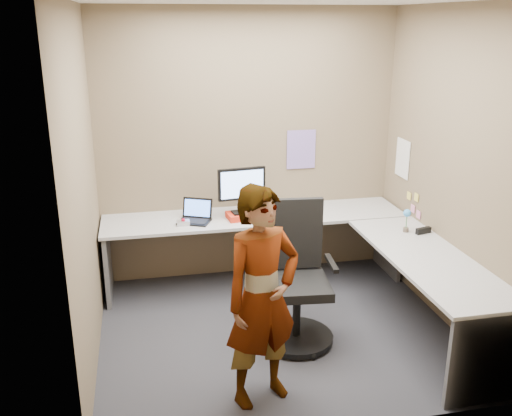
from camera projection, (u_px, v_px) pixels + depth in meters
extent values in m
plane|color=#29282D|center=(277.00, 331.00, 4.94)|extent=(3.00, 3.00, 0.00)
plane|color=brown|center=(248.00, 147.00, 5.72)|extent=(3.00, 0.00, 3.00)
plane|color=brown|center=(452.00, 171.00, 4.80)|extent=(0.00, 2.70, 2.70)
plane|color=brown|center=(83.00, 192.00, 4.22)|extent=(0.00, 2.70, 2.70)
plane|color=white|center=(282.00, 0.00, 4.09)|extent=(3.00, 3.00, 0.00)
cube|color=#A1A1A1|center=(255.00, 217.00, 5.62)|extent=(2.96, 0.65, 0.03)
cube|color=#A1A1A1|center=(428.00, 258.00, 4.64)|extent=(0.65, 1.91, 0.03)
cube|color=#59595B|center=(108.00, 263.00, 5.46)|extent=(0.04, 0.60, 0.70)
cube|color=#59595B|center=(388.00, 240.00, 6.01)|extent=(0.04, 0.60, 0.70)
cube|color=#59595B|center=(488.00, 359.00, 3.90)|extent=(0.60, 0.04, 0.70)
cube|color=red|center=(242.00, 216.00, 5.52)|extent=(0.31, 0.25, 0.06)
cube|color=black|center=(242.00, 212.00, 5.51)|extent=(0.21, 0.16, 0.01)
cube|color=black|center=(242.00, 205.00, 5.50)|extent=(0.05, 0.04, 0.12)
cube|color=black|center=(242.00, 184.00, 5.44)|extent=(0.47, 0.09, 0.31)
cube|color=#93BAFF|center=(242.00, 184.00, 5.42)|extent=(0.42, 0.05, 0.26)
cube|color=black|center=(194.00, 222.00, 5.42)|extent=(0.35, 0.31, 0.02)
cube|color=black|center=(197.00, 208.00, 5.48)|extent=(0.29, 0.18, 0.19)
cube|color=#4573DA|center=(197.00, 208.00, 5.48)|extent=(0.25, 0.15, 0.15)
cube|color=#B7B7BC|center=(183.00, 223.00, 5.34)|extent=(0.12, 0.08, 0.04)
sphere|color=red|center=(183.00, 220.00, 5.32)|extent=(0.04, 0.04, 0.04)
cone|color=white|center=(271.00, 219.00, 5.42)|extent=(0.10, 0.10, 0.06)
cube|color=black|center=(423.00, 231.00, 5.13)|extent=(0.16, 0.08, 0.05)
cylinder|color=brown|center=(406.00, 230.00, 5.17)|extent=(0.05, 0.05, 0.04)
cylinder|color=#338C3F|center=(407.00, 220.00, 5.14)|extent=(0.01, 0.01, 0.14)
sphere|color=#45A2F3|center=(407.00, 213.00, 5.12)|extent=(0.07, 0.07, 0.07)
cube|color=#846BB7|center=(301.00, 149.00, 5.83)|extent=(0.30, 0.01, 0.40)
cube|color=white|center=(403.00, 158.00, 5.67)|extent=(0.01, 0.28, 0.38)
cube|color=#F2E059|center=(416.00, 197.00, 5.44)|extent=(0.01, 0.07, 0.07)
cube|color=pink|center=(413.00, 209.00, 5.53)|extent=(0.01, 0.07, 0.07)
cube|color=pink|center=(418.00, 215.00, 5.42)|extent=(0.01, 0.07, 0.07)
cube|color=#F2E059|center=(409.00, 196.00, 5.59)|extent=(0.01, 0.07, 0.07)
cylinder|color=black|center=(296.00, 337.00, 4.76)|extent=(0.61, 0.61, 0.04)
cylinder|color=black|center=(297.00, 311.00, 4.68)|extent=(0.07, 0.07, 0.44)
cube|color=black|center=(297.00, 286.00, 4.61)|extent=(0.55, 0.55, 0.08)
cube|color=black|center=(293.00, 233.00, 4.72)|extent=(0.49, 0.10, 0.60)
cube|color=black|center=(264.00, 266.00, 4.52)|extent=(0.08, 0.33, 0.03)
cube|color=black|center=(332.00, 263.00, 4.58)|extent=(0.08, 0.33, 0.03)
imported|color=#999399|center=(262.00, 297.00, 3.84)|extent=(0.67, 0.56, 1.57)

